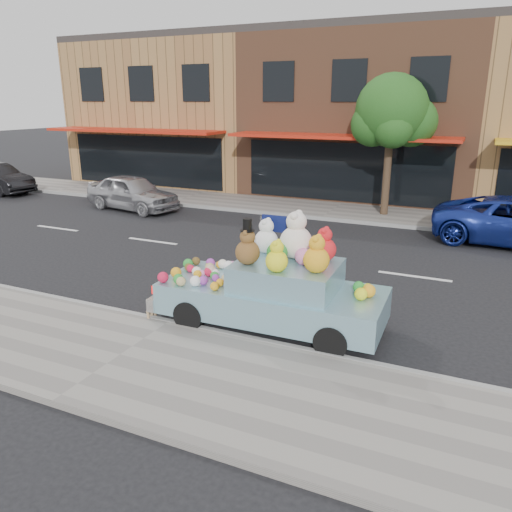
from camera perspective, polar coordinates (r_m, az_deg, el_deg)
The scene contains 10 objects.
ground at distance 14.18m, azimuth 1.49°, elevation -0.10°, with size 120.00×120.00×0.00m, color black.
near_sidewalk at distance 8.99m, azimuth -15.24°, elevation -11.13°, with size 60.00×3.00×0.12m, color gray.
far_sidewalk at distance 20.13m, azimuth 8.77°, elevation 5.13°, with size 60.00×3.00×0.12m, color gray.
near_kerb at distance 10.05m, azimuth -9.82°, elevation -7.57°, with size 60.00×0.12×0.13m, color gray.
far_kerb at distance 18.72m, azimuth 7.50°, elevation 4.28°, with size 60.00×0.12×0.13m, color gray.
storefront_left at distance 28.82m, azimuth -7.86°, elevation 16.00°, with size 10.00×9.80×7.30m.
storefront_mid at distance 25.01m, azimuth 12.75°, elevation 15.56°, with size 10.00×9.80×7.30m.
street_tree at distance 19.30m, azimuth 15.32°, elevation 15.11°, with size 3.00×2.70×5.22m.
car_silver at distance 20.88m, azimuth -13.97°, elevation 7.06°, with size 1.66×4.13×1.41m, color #AFAFB4.
art_car at distance 9.63m, azimuth 1.98°, elevation -3.64°, with size 4.52×1.87×2.28m.
Camera 1 is at (5.26, -12.47, 4.26)m, focal length 35.00 mm.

